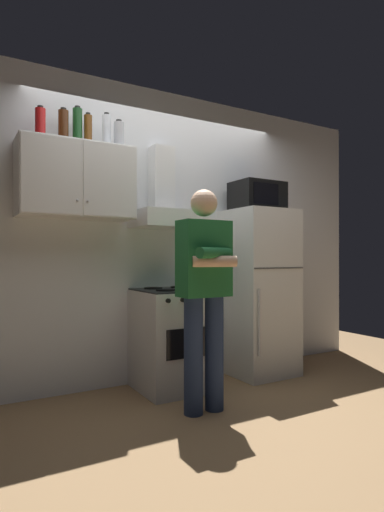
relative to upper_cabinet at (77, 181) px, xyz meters
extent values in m
plane|color=olive|center=(0.85, -0.37, -1.75)|extent=(7.00, 7.00, 0.00)
cube|color=white|center=(0.85, 0.23, -0.40)|extent=(4.80, 0.10, 2.70)
cube|color=white|center=(0.00, 0.01, 0.00)|extent=(0.90, 0.34, 0.60)
cube|color=white|center=(-0.22, -0.17, 0.00)|extent=(0.43, 0.01, 0.58)
cube|color=white|center=(0.22, -0.17, 0.00)|extent=(0.43, 0.01, 0.58)
sphere|color=#B2B2B7|center=(-0.04, -0.18, -0.18)|extent=(0.02, 0.02, 0.02)
sphere|color=#B2B2B7|center=(0.04, -0.18, -0.18)|extent=(0.02, 0.02, 0.02)
cube|color=silver|center=(0.80, -0.12, -1.32)|extent=(0.60, 0.60, 0.85)
cube|color=black|center=(0.80, -0.12, -0.89)|extent=(0.59, 0.59, 0.01)
cube|color=black|center=(0.80, -0.43, -1.30)|extent=(0.42, 0.01, 0.24)
cylinder|color=black|center=(0.67, -0.24, -0.88)|extent=(0.16, 0.16, 0.01)
cylinder|color=black|center=(0.93, -0.24, -0.88)|extent=(0.16, 0.16, 0.01)
cylinder|color=black|center=(0.67, 0.00, -0.88)|extent=(0.16, 0.16, 0.01)
cylinder|color=black|center=(0.93, 0.00, -0.88)|extent=(0.16, 0.16, 0.01)
cylinder|color=black|center=(0.60, -0.44, -0.95)|extent=(0.04, 0.02, 0.04)
cylinder|color=black|center=(0.73, -0.44, -0.95)|extent=(0.04, 0.02, 0.04)
cylinder|color=black|center=(0.87, -0.44, -0.95)|extent=(0.04, 0.02, 0.04)
cylinder|color=black|center=(1.00, -0.44, -0.95)|extent=(0.04, 0.02, 0.04)
cube|color=white|center=(0.80, -0.04, -0.27)|extent=(0.60, 0.44, 0.15)
cube|color=white|center=(0.80, 0.10, 0.10)|extent=(0.20, 0.16, 0.60)
cube|color=white|center=(1.75, -0.12, -0.95)|extent=(0.60, 0.60, 1.60)
cube|color=#4C4C4C|center=(1.75, -0.43, -0.71)|extent=(0.59, 0.01, 0.01)
cylinder|color=silver|center=(1.50, -0.44, -1.19)|extent=(0.02, 0.02, 0.60)
cube|color=black|center=(1.75, -0.10, -0.01)|extent=(0.48, 0.36, 0.28)
cube|color=black|center=(1.71, -0.29, -0.01)|extent=(0.30, 0.01, 0.20)
cylinder|color=navy|center=(0.66, -0.72, -1.32)|extent=(0.14, 0.14, 0.85)
cylinder|color=navy|center=(0.84, -0.72, -1.32)|extent=(0.14, 0.14, 0.85)
cube|color=#1E6633|center=(0.75, -0.72, -0.62)|extent=(0.38, 0.20, 0.56)
cylinder|color=#1E6633|center=(0.75, -0.86, -0.58)|extent=(0.33, 0.17, 0.08)
cylinder|color=#DBAD89|center=(0.75, -0.86, -0.64)|extent=(0.33, 0.17, 0.08)
sphere|color=#DBAD89|center=(0.75, -0.72, -0.21)|extent=(0.20, 0.20, 0.20)
cylinder|color=#47230F|center=(-0.10, 0.00, 0.42)|extent=(0.08, 0.08, 0.25)
cylinder|color=black|center=(-0.10, 0.00, 0.56)|extent=(0.04, 0.04, 0.02)
cylinder|color=brown|center=(0.10, 0.02, 0.42)|extent=(0.07, 0.07, 0.25)
cylinder|color=black|center=(0.10, 0.02, 0.56)|extent=(0.04, 0.04, 0.02)
cylinder|color=silver|center=(0.25, 0.00, 0.43)|extent=(0.07, 0.07, 0.27)
cylinder|color=black|center=(0.25, 0.00, 0.58)|extent=(0.04, 0.04, 0.02)
cylinder|color=#19471E|center=(0.01, 0.01, 0.44)|extent=(0.08, 0.08, 0.28)
cylinder|color=black|center=(0.01, 0.01, 0.59)|extent=(0.04, 0.04, 0.02)
cylinder|color=red|center=(-0.28, -0.02, 0.41)|extent=(0.08, 0.08, 0.22)
cylinder|color=black|center=(-0.28, -0.02, 0.53)|extent=(0.04, 0.04, 0.02)
cylinder|color=#B2B5BA|center=(0.35, -0.02, 0.41)|extent=(0.08, 0.08, 0.22)
cylinder|color=black|center=(0.35, -0.02, 0.53)|extent=(0.05, 0.05, 0.02)
camera|label=1|loc=(-0.86, -3.33, -0.61)|focal=29.18mm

